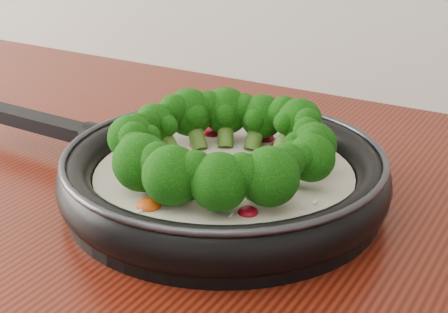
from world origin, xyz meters
The scene contains 1 object.
skillet centered at (0.03, 1.11, 0.94)m, with size 0.51×0.34×0.09m.
Camera 1 is at (0.34, 0.58, 1.21)m, focal length 53.88 mm.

